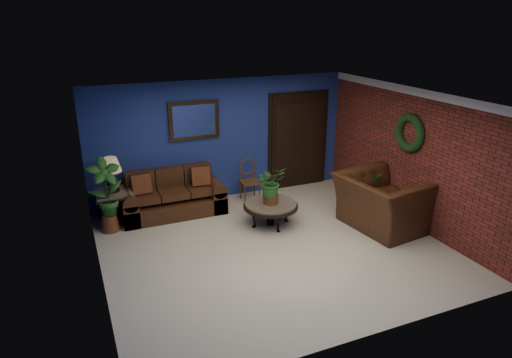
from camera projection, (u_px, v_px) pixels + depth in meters
name	position (u px, v px, depth m)	size (l,w,h in m)	color
floor	(273.00, 247.00, 7.69)	(5.50, 5.50, 0.00)	beige
wall_back	(223.00, 140.00, 9.43)	(5.50, 0.04, 2.50)	navy
wall_left	(93.00, 204.00, 6.25)	(0.04, 5.00, 2.50)	navy
wall_right_brick	(411.00, 157.00, 8.28)	(0.04, 5.00, 2.50)	maroon
ceiling	(275.00, 99.00, 6.84)	(5.50, 5.00, 0.02)	silver
crown_molding	(418.00, 92.00, 7.87)	(0.03, 5.00, 0.14)	white
wall_mirror	(194.00, 120.00, 9.01)	(1.02, 0.06, 0.77)	#3E2A14
closet_door	(298.00, 141.00, 10.11)	(1.44, 0.06, 2.18)	black
wreath	(409.00, 133.00, 8.15)	(0.72, 0.72, 0.16)	black
sofa	(172.00, 199.00, 8.93)	(1.97, 0.85, 0.89)	#422413
coffee_table	(271.00, 206.00, 8.39)	(1.01, 1.01, 0.43)	#4E4A44
end_table	(114.00, 199.00, 8.45)	(0.69, 0.69, 0.63)	#4E4A44
table_lamp	(111.00, 170.00, 8.26)	(0.38, 0.38, 0.63)	#3E2A14
side_chair	(249.00, 177.00, 9.51)	(0.40, 0.40, 0.88)	#543518
armchair	(383.00, 202.00, 8.26)	(1.50, 1.31, 0.97)	#422413
coffee_plant	(271.00, 183.00, 8.24)	(0.55, 0.49, 0.70)	brown
floor_plant	(372.00, 193.00, 8.84)	(0.44, 0.38, 0.84)	brown
tall_plant	(106.00, 193.00, 8.04)	(0.66, 0.51, 1.37)	brown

